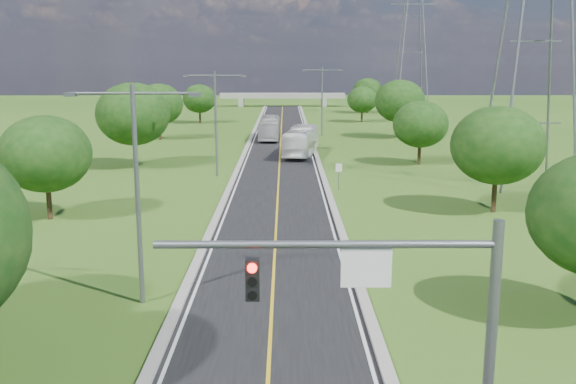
% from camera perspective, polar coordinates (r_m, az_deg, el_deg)
% --- Properties ---
extents(ground, '(260.00, 260.00, 0.00)m').
position_cam_1_polar(ground, '(76.84, -0.71, 3.41)').
color(ground, '#2F5518').
rests_on(ground, ground).
extents(road, '(8.00, 150.00, 0.06)m').
position_cam_1_polar(road, '(82.77, -0.68, 4.02)').
color(road, black).
rests_on(road, ground).
extents(curb_left, '(0.50, 150.00, 0.22)m').
position_cam_1_polar(curb_left, '(82.90, -3.63, 4.07)').
color(curb_left, gray).
rests_on(curb_left, ground).
extents(curb_right, '(0.50, 150.00, 0.22)m').
position_cam_1_polar(curb_right, '(82.84, 2.27, 4.08)').
color(curb_right, gray).
rests_on(curb_right, ground).
extents(signal_mast, '(8.54, 0.33, 7.20)m').
position_cam_1_polar(signal_mast, '(16.52, 10.67, -10.24)').
color(signal_mast, slate).
rests_on(signal_mast, ground).
extents(speed_limit_sign, '(0.55, 0.09, 2.40)m').
position_cam_1_polar(speed_limit_sign, '(55.03, 4.53, 1.77)').
color(speed_limit_sign, slate).
rests_on(speed_limit_sign, ground).
extents(overpass, '(30.00, 3.00, 3.20)m').
position_cam_1_polar(overpass, '(156.28, -0.49, 8.49)').
color(overpass, gray).
rests_on(overpass, ground).
extents(streetlight_near_left, '(5.90, 0.25, 10.00)m').
position_cam_1_polar(streetlight_near_left, '(29.25, -13.32, 1.36)').
color(streetlight_near_left, slate).
rests_on(streetlight_near_left, ground).
extents(streetlight_mid_left, '(5.90, 0.25, 10.00)m').
position_cam_1_polar(streetlight_mid_left, '(61.61, -6.46, 6.86)').
color(streetlight_mid_left, slate).
rests_on(streetlight_mid_left, ground).
extents(streetlight_far_right, '(5.90, 0.25, 10.00)m').
position_cam_1_polar(streetlight_far_right, '(94.33, 3.05, 8.55)').
color(streetlight_far_right, slate).
rests_on(streetlight_far_right, ground).
extents(power_tower_near, '(9.00, 6.40, 28.00)m').
position_cam_1_polar(power_tower_near, '(60.06, 21.24, 13.75)').
color(power_tower_near, slate).
rests_on(power_tower_near, ground).
extents(power_tower_far, '(9.00, 6.40, 28.00)m').
position_cam_1_polar(power_tower_far, '(133.51, 10.97, 12.73)').
color(power_tower_far, slate).
rests_on(power_tower_far, ground).
extents(tree_lb, '(6.30, 6.30, 7.33)m').
position_cam_1_polar(tree_lb, '(47.50, -20.76, 3.19)').
color(tree_lb, black).
rests_on(tree_lb, ground).
extents(tree_lc, '(7.56, 7.56, 8.79)m').
position_cam_1_polar(tree_lc, '(68.08, -13.61, 6.75)').
color(tree_lc, black).
rests_on(tree_lc, ground).
extents(tree_ld, '(6.72, 6.72, 7.82)m').
position_cam_1_polar(tree_ld, '(91.95, -11.41, 7.64)').
color(tree_ld, black).
rests_on(tree_ld, ground).
extents(tree_le, '(5.88, 5.88, 6.84)m').
position_cam_1_polar(tree_le, '(115.23, -7.88, 8.22)').
color(tree_le, black).
rests_on(tree_le, ground).
extents(tree_rb, '(6.72, 6.72, 7.82)m').
position_cam_1_polar(tree_rb, '(48.92, 18.12, 3.96)').
color(tree_rb, black).
rests_on(tree_rb, ground).
extents(tree_rc, '(5.88, 5.88, 6.84)m').
position_cam_1_polar(tree_rc, '(69.87, 11.69, 5.93)').
color(tree_rc, black).
rests_on(tree_rc, ground).
extents(tree_rd, '(7.14, 7.14, 8.30)m').
position_cam_1_polar(tree_rd, '(93.67, 9.91, 7.96)').
color(tree_rd, black).
rests_on(tree_rd, ground).
extents(tree_re, '(5.46, 5.46, 6.35)m').
position_cam_1_polar(tree_re, '(117.08, 6.62, 8.15)').
color(tree_re, black).
rests_on(tree_re, ground).
extents(tree_rf, '(6.30, 6.30, 7.33)m').
position_cam_1_polar(tree_rf, '(137.30, 7.10, 8.90)').
color(tree_rf, black).
rests_on(tree_rf, ground).
extents(bus_outbound, '(4.62, 12.07, 3.28)m').
position_cam_1_polar(bus_outbound, '(75.34, 1.18, 4.55)').
color(bus_outbound, white).
rests_on(bus_outbound, road).
extents(bus_inbound, '(2.79, 11.24, 3.12)m').
position_cam_1_polar(bus_inbound, '(90.83, -1.66, 5.71)').
color(bus_inbound, beige).
rests_on(bus_inbound, road).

